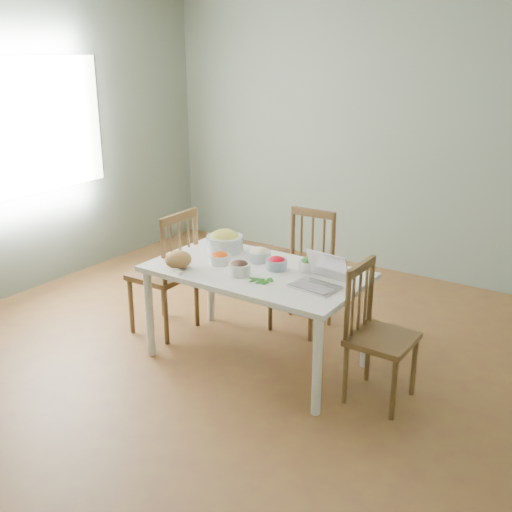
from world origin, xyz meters
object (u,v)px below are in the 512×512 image
Objects in this scene: bowl_squash at (225,241)px; laptop at (316,273)px; dining_table at (256,316)px; chair_far at (301,272)px; bread_boule at (178,260)px; chair_left at (163,271)px; chair_right at (383,336)px.

laptop is at bearing -16.34° from bowl_squash.
chair_far is at bearing 90.58° from dining_table.
laptop reaches higher than bowl_squash.
bread_boule is (-0.47, -0.93, 0.29)m from chair_far.
bowl_squash is at bearing 169.90° from laptop.
chair_far is 0.94m from laptop.
chair_right is at bearing 88.82° from chair_left.
chair_right is 4.82× the size of bread_boule.
chair_left reaches higher than bowl_squash.
dining_table is at bearing 30.05° from bread_boule.
dining_table is 8.01× the size of bread_boule.
chair_far reaches higher than chair_right.
bowl_squash is at bearing 84.13° from bread_boule.
bowl_squash is at bearing 110.71° from chair_left.
bread_boule is at bearing 54.58° from chair_left.
bread_boule is (-0.47, -0.27, 0.41)m from dining_table.
chair_far is at bearing 56.87° from chair_right.
laptop reaches higher than dining_table.
chair_right is 0.58m from laptop.
chair_far is 0.69m from bowl_squash.
bowl_squash is at bearing 82.67° from chair_right.
chair_right is 1.49m from bread_boule.
bowl_squash is 0.92× the size of laptop.
laptop is at bearing 12.13° from bread_boule.
laptop is (1.40, -0.08, 0.31)m from chair_left.
chair_right reaches higher than bread_boule.
chair_far reaches higher than laptop.
chair_left reaches higher than chair_far.
chair_right reaches higher than dining_table.
chair_far is at bearing 47.06° from bowl_squash.
chair_right reaches higher than bowl_squash.
dining_table is 5.42× the size of bowl_squash.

